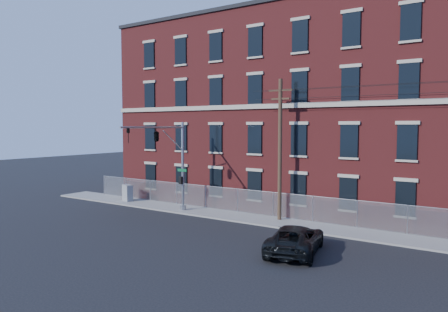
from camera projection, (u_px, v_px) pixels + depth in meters
ground at (211, 233)px, 27.07m from camera, size 140.00×140.00×0.00m
sidewalk at (431, 243)px, 24.53m from camera, size 65.00×3.00×0.12m
chain_link_fence at (435, 222)px, 25.54m from camera, size 59.06×0.06×1.85m
traffic_signal_mast at (163, 145)px, 31.84m from camera, size 0.90×6.75×7.00m
utility_pole_near at (280, 147)px, 30.23m from camera, size 1.80×0.28×10.00m
pickup_truck at (295, 239)px, 22.92m from camera, size 3.63×5.80×1.49m
utility_cabinet at (128, 193)px, 38.22m from camera, size 1.28×0.94×1.44m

